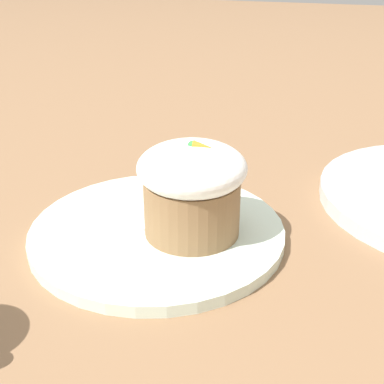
{
  "coord_description": "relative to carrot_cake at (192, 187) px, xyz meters",
  "views": [
    {
      "loc": [
        0.16,
        -0.44,
        0.28
      ],
      "look_at": [
        0.04,
        0.0,
        0.06
      ],
      "focal_mm": 50.0,
      "sensor_mm": 36.0,
      "label": 1
    }
  ],
  "objects": [
    {
      "name": "carrot_cake",
      "position": [
        0.0,
        0.0,
        0.0
      ],
      "size": [
        0.1,
        0.1,
        0.1
      ],
      "color": "olive",
      "rests_on": "dessert_plate"
    },
    {
      "name": "ground_plane",
      "position": [
        -0.04,
        -0.0,
        -0.06
      ],
      "size": [
        4.0,
        4.0,
        0.0
      ],
      "primitive_type": "plane",
      "color": "#846042"
    },
    {
      "name": "spoon",
      "position": [
        -0.05,
        0.0,
        -0.05
      ],
      "size": [
        0.11,
        0.04,
        0.01
      ],
      "color": "silver",
      "rests_on": "dessert_plate"
    },
    {
      "name": "dessert_plate",
      "position": [
        -0.04,
        -0.0,
        -0.06
      ],
      "size": [
        0.26,
        0.26,
        0.01
      ],
      "color": "silver",
      "rests_on": "ground_plane"
    }
  ]
}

